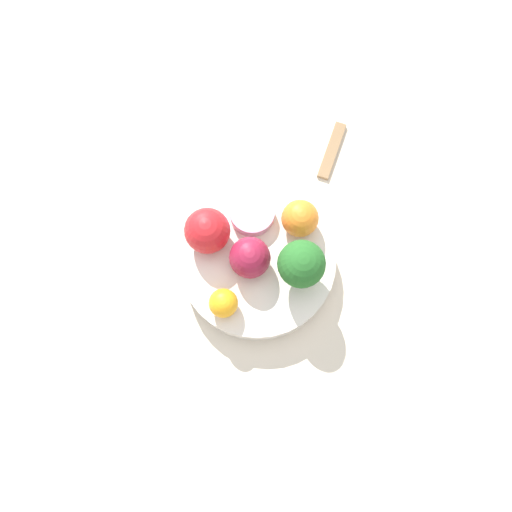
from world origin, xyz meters
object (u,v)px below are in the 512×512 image
Objects in this scene: broccoli at (300,264)px; apple_red at (206,231)px; spoon at (331,150)px; small_cup at (251,213)px; orange_back at (222,303)px; orange_front at (299,218)px; bowl at (256,262)px; apple_green at (249,258)px.

broccoli is 0.12m from apple_red.
apple_red is 0.64× the size of spoon.
small_cup is at bearing -52.11° from broccoli.
orange_front is at bearing -131.15° from orange_back.
small_cup is at bearing -10.81° from orange_front.
apple_red is at bearing -23.37° from bowl.
orange_front reaches higher than spoon.
apple_red reaches higher than orange_back.
orange_back is at bearing 56.71° from bowl.
orange_front is (-0.06, -0.05, -0.00)m from apple_green.
bowl is 2.72× the size of broccoli.
bowl is 3.49× the size of small_cup.
apple_green is 0.22m from spoon.
small_cup is at bearing -105.85° from orange_back.
spoon is at bearing -122.02° from bowl.
orange_front is at bearing -90.85° from broccoli.
spoon is (-0.05, -0.12, -0.06)m from orange_front.
orange_back reaches higher than spoon.
orange_back is (-0.02, 0.09, -0.01)m from apple_red.
small_cup is (-0.05, -0.03, -0.02)m from apple_red.
bowl is 0.08m from apple_red.
apple_green is at bearing -11.34° from broccoli.
orange_front is (-0.05, -0.05, 0.04)m from bowl.
broccoli reaches higher than orange_front.
broccoli is at bearing 74.17° from spoon.
orange_back reaches higher than bowl.
broccoli is 0.06m from apple_green.
small_cup is 0.16m from spoon.
orange_back is at bearing 60.25° from apple_green.
apple_green reaches higher than orange_front.
orange_back is 0.12m from small_cup.
broccoli reaches higher than small_cup.
broccoli reaches higher than orange_back.
orange_front is at bearing 169.19° from small_cup.
bowl is 5.63× the size of orange_back.
bowl is 3.93× the size of apple_green.
apple_green is at bearing 88.02° from small_cup.
broccoli is 1.44× the size of apple_green.
orange_front is 0.14m from orange_back.
apple_red reaches higher than apple_green.
orange_front is at bearing 67.00° from spoon.
apple_green is at bearing 147.98° from apple_red.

